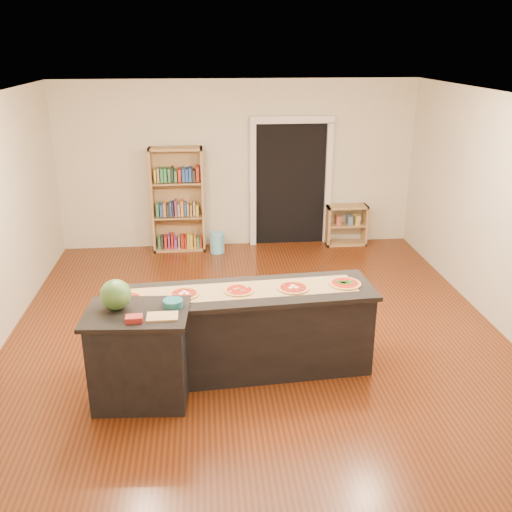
{
  "coord_description": "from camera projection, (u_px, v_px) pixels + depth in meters",
  "views": [
    {
      "loc": [
        -0.58,
        -6.01,
        3.35
      ],
      "look_at": [
        0.0,
        0.2,
        1.0
      ],
      "focal_mm": 40.0,
      "sensor_mm": 36.0,
      "label": 1
    }
  ],
  "objects": [
    {
      "name": "room",
      "position": [
        258.0,
        229.0,
        6.34
      ],
      "size": [
        6.0,
        7.0,
        2.8
      ],
      "color": "beige",
      "rests_on": "ground"
    },
    {
      "name": "doorway",
      "position": [
        291.0,
        176.0,
        9.71
      ],
      "size": [
        1.4,
        0.09,
        2.21
      ],
      "color": "black",
      "rests_on": "room"
    },
    {
      "name": "kitchen_island",
      "position": [
        240.0,
        331.0,
        6.05
      ],
      "size": [
        2.83,
        0.77,
        0.93
      ],
      "rotation": [
        0.0,
        0.0,
        0.07
      ],
      "color": "black",
      "rests_on": "ground"
    },
    {
      "name": "side_counter",
      "position": [
        140.0,
        356.0,
        5.54
      ],
      "size": [
        0.98,
        0.71,
        0.97
      ],
      "rotation": [
        0.0,
        0.0,
        -0.07
      ],
      "color": "black",
      "rests_on": "ground"
    },
    {
      "name": "bookshelf",
      "position": [
        178.0,
        200.0,
        9.5
      ],
      "size": [
        0.87,
        0.31,
        1.75
      ],
      "primitive_type": "cube",
      "color": "tan",
      "rests_on": "ground"
    },
    {
      "name": "low_shelf",
      "position": [
        346.0,
        225.0,
        9.94
      ],
      "size": [
        0.71,
        0.3,
        0.71
      ],
      "primitive_type": "cube",
      "color": "tan",
      "rests_on": "ground"
    },
    {
      "name": "waste_bin",
      "position": [
        217.0,
        243.0,
        9.6
      ],
      "size": [
        0.24,
        0.24,
        0.35
      ],
      "primitive_type": "cylinder",
      "color": "#68C6E7",
      "rests_on": "ground"
    },
    {
      "name": "kraft_paper",
      "position": [
        239.0,
        290.0,
        5.9
      ],
      "size": [
        2.48,
        0.61,
        0.0
      ],
      "primitive_type": "cube",
      "rotation": [
        0.0,
        0.0,
        0.07
      ],
      "color": "#977B4E",
      "rests_on": "kitchen_island"
    },
    {
      "name": "watermelon",
      "position": [
        116.0,
        295.0,
        5.37
      ],
      "size": [
        0.29,
        0.29,
        0.29
      ],
      "primitive_type": "sphere",
      "color": "#144214",
      "rests_on": "side_counter"
    },
    {
      "name": "cutting_board",
      "position": [
        162.0,
        317.0,
        5.25
      ],
      "size": [
        0.29,
        0.19,
        0.02
      ],
      "primitive_type": "cube",
      "rotation": [
        0.0,
        0.0,
        0.01
      ],
      "color": "tan",
      "rests_on": "side_counter"
    },
    {
      "name": "package_red",
      "position": [
        134.0,
        319.0,
        5.17
      ],
      "size": [
        0.16,
        0.12,
        0.05
      ],
      "primitive_type": "cube",
      "rotation": [
        0.0,
        0.0,
        0.05
      ],
      "color": "maroon",
      "rests_on": "side_counter"
    },
    {
      "name": "package_teal",
      "position": [
        173.0,
        303.0,
        5.46
      ],
      "size": [
        0.19,
        0.19,
        0.07
      ],
      "primitive_type": "cylinder",
      "color": "#195966",
      "rests_on": "side_counter"
    },
    {
      "name": "pizza_a",
      "position": [
        127.0,
        299.0,
        5.68
      ],
      "size": [
        0.32,
        0.32,
        0.02
      ],
      "color": "#C2884A",
      "rests_on": "kitchen_island"
    },
    {
      "name": "pizza_b",
      "position": [
        184.0,
        294.0,
        5.79
      ],
      "size": [
        0.33,
        0.33,
        0.02
      ],
      "color": "#C2884A",
      "rests_on": "kitchen_island"
    },
    {
      "name": "pizza_c",
      "position": [
        239.0,
        290.0,
        5.88
      ],
      "size": [
        0.3,
        0.3,
        0.02
      ],
      "color": "#C2884A",
      "rests_on": "kitchen_island"
    },
    {
      "name": "pizza_d",
      "position": [
        293.0,
        288.0,
        5.94
      ],
      "size": [
        0.33,
        0.33,
        0.02
      ],
      "color": "#C2884A",
      "rests_on": "kitchen_island"
    },
    {
      "name": "pizza_e",
      "position": [
        345.0,
        283.0,
        6.04
      ],
      "size": [
        0.32,
        0.32,
        0.02
      ],
      "color": "#C2884A",
      "rests_on": "kitchen_island"
    }
  ]
}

